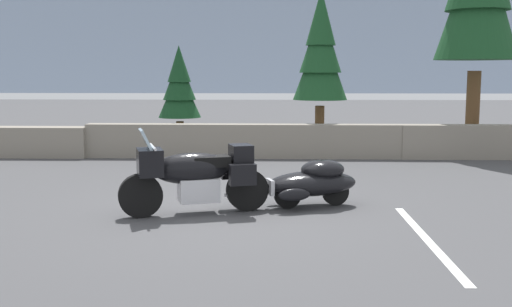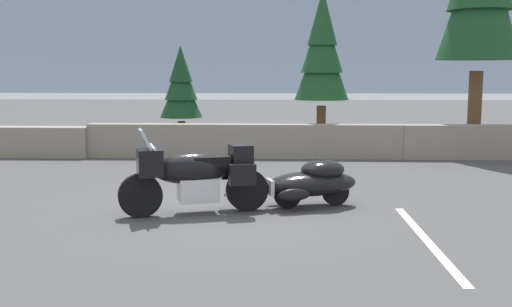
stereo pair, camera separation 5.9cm
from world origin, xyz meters
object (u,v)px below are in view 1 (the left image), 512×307
at_px(car_shaped_trailer, 313,182).
at_px(pine_tree_secondary, 179,86).
at_px(touring_motorcycle, 194,174).
at_px(pine_tree_far_right, 321,51).

height_order(car_shaped_trailer, pine_tree_secondary, pine_tree_secondary).
distance_m(car_shaped_trailer, pine_tree_secondary, 7.65).
relative_size(touring_motorcycle, pine_tree_far_right, 0.51).
bearing_deg(car_shaped_trailer, pine_tree_secondary, 115.44).
relative_size(car_shaped_trailer, pine_tree_secondary, 0.76).
height_order(car_shaped_trailer, pine_tree_far_right, pine_tree_far_right).
relative_size(touring_motorcycle, car_shaped_trailer, 1.02).
xyz_separation_m(touring_motorcycle, car_shaped_trailer, (1.84, 0.58, -0.21)).
distance_m(pine_tree_secondary, pine_tree_far_right, 3.94).
bearing_deg(pine_tree_secondary, car_shaped_trailer, -64.56).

